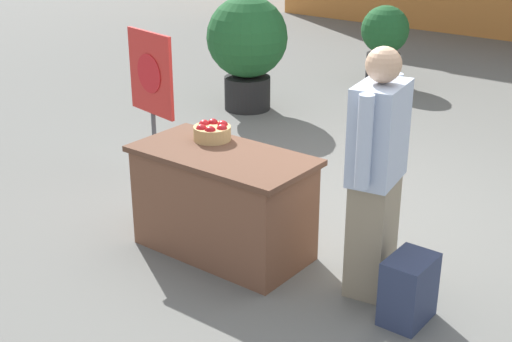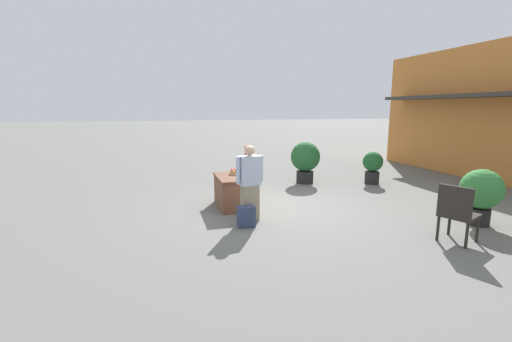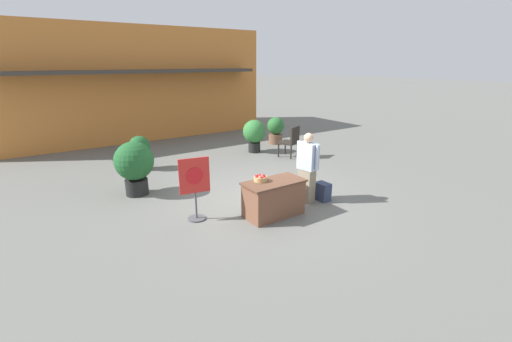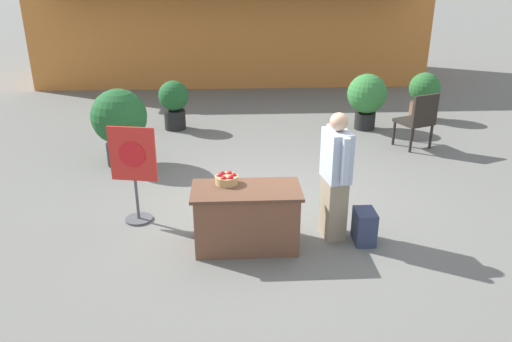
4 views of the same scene
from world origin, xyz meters
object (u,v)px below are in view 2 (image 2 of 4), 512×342
potted_plant_far_right (305,159)px  potted_plant_near_right (373,165)px  apple_basket (235,172)px  poster_board (246,167)px  potted_plant_near_left (481,192)px  backpack (246,216)px  patio_chair (457,211)px  person_visitor (250,183)px  display_table (231,192)px

potted_plant_far_right → potted_plant_near_right: 2.11m
potted_plant_far_right → potted_plant_near_right: (0.69, 1.98, -0.18)m
apple_basket → poster_board: poster_board is taller
potted_plant_far_right → potted_plant_near_left: size_ratio=1.14×
backpack → patio_chair: (1.83, 3.33, 0.37)m
backpack → poster_board: (-2.85, 0.72, 0.51)m
poster_board → potted_plant_far_right: bearing=-153.4°
person_visitor → poster_board: 2.55m
potted_plant_near_left → poster_board: bearing=-136.3°
backpack → apple_basket: bearing=174.8°
display_table → apple_basket: 0.52m
display_table → patio_chair: (3.26, 3.34, 0.21)m
apple_basket → potted_plant_near_left: potted_plant_near_left is taller
person_visitor → backpack: (0.36, -0.17, -0.60)m
display_table → potted_plant_near_right: bearing=105.3°
apple_basket → poster_board: bearing=154.4°
potted_plant_near_left → patio_chair: bearing=-63.1°
patio_chair → potted_plant_near_left: 1.41m
person_visitor → patio_chair: 3.85m
apple_basket → potted_plant_near_right: 4.77m
potted_plant_far_right → apple_basket: bearing=-56.2°
patio_chair → potted_plant_near_left: (-0.64, 1.25, 0.10)m
apple_basket → patio_chair: size_ratio=0.26×
apple_basket → potted_plant_far_right: size_ratio=0.21×
apple_basket → backpack: bearing=-5.2°
display_table → poster_board: bearing=152.8°
apple_basket → potted_plant_near_left: bearing=57.2°
backpack → patio_chair: bearing=61.2°
person_visitor → potted_plant_near_left: (1.55, 4.41, -0.13)m
person_visitor → potted_plant_near_left: bearing=-119.0°
apple_basket → person_visitor: 1.30m
display_table → poster_board: size_ratio=0.99×
person_visitor → potted_plant_near_right: 5.20m
backpack → poster_board: bearing=165.8°
poster_board → potted_plant_near_left: poster_board is taller
apple_basket → potted_plant_near_left: 5.27m
poster_board → potted_plant_near_left: (4.04, 3.86, -0.03)m
patio_chair → person_visitor: bearing=122.8°
apple_basket → patio_chair: (3.49, 3.18, -0.23)m
poster_board → potted_plant_near_right: (0.10, 4.07, -0.14)m
poster_board → person_visitor: bearing=88.3°
person_visitor → patio_chair: person_visitor is taller
poster_board → apple_basket: bearing=75.1°
display_table → apple_basket: apple_basket is taller
person_visitor → potted_plant_near_right: (-2.39, 4.61, -0.23)m
person_visitor → potted_plant_near_right: size_ratio=1.58×
person_visitor → backpack: person_visitor is taller
display_table → poster_board: (-1.42, 0.73, 0.34)m
display_table → person_visitor: 1.17m
apple_basket → person_visitor: size_ratio=0.17×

